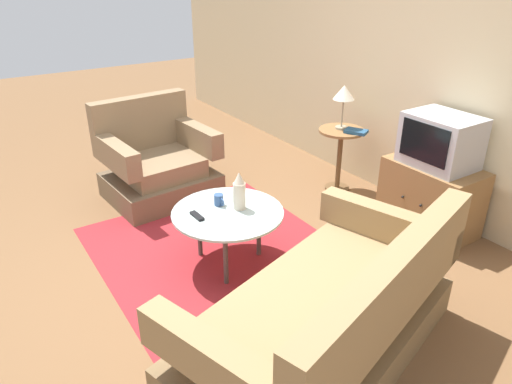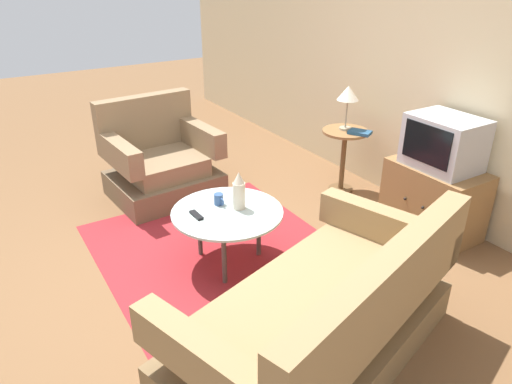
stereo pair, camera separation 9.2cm
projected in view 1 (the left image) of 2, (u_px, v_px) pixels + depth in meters
ground_plane at (211, 263)px, 3.72m from camera, size 16.00×16.00×0.00m
back_wall at (424, 59)px, 4.21m from camera, size 9.00×0.12×2.70m
area_rug at (229, 262)px, 3.73m from camera, size 2.39×1.80×0.00m
armchair at (157, 165)px, 4.68m from camera, size 0.90×1.04×0.95m
couch at (327, 319)px, 2.73m from camera, size 1.45×1.98×0.88m
coffee_table at (228, 216)px, 3.54m from camera, size 0.84×0.84×0.46m
side_table at (340, 147)px, 4.73m from camera, size 0.45×0.45×0.65m
tv_stand at (430, 197)px, 4.09m from camera, size 0.79×0.50×0.60m
television at (441, 141)px, 3.87m from camera, size 0.56×0.44×0.43m
table_lamp at (344, 94)px, 4.52m from camera, size 0.21×0.21×0.43m
vase at (239, 191)px, 3.51m from camera, size 0.09×0.09×0.30m
mug at (219, 200)px, 3.60m from camera, size 0.12×0.07×0.09m
tv_remote_dark at (197, 216)px, 3.45m from camera, size 0.15×0.05×0.02m
book at (356, 131)px, 4.55m from camera, size 0.25×0.21×0.03m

